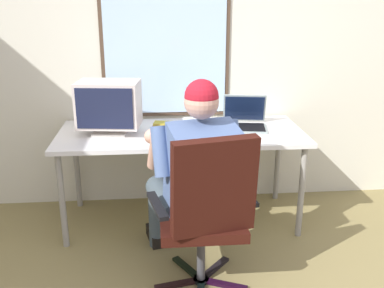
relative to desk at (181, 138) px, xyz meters
The scene contains 9 objects.
wall_rear 0.81m from the desk, 62.64° to the left, with size 5.87×0.08×2.62m.
desk is the anchor object (origin of this frame).
office_chair 0.91m from the desk, 84.49° to the right, with size 0.63×0.56×0.98m.
person_seated 0.64m from the desk, 86.70° to the right, with size 0.61×0.86×1.23m.
crt_monitor 0.57m from the desk, behind, with size 0.46×0.34×0.38m.
laptop 0.50m from the desk, ahead, with size 0.37×0.37×0.23m.
wine_glass 0.26m from the desk, 78.70° to the right, with size 0.09×0.09×0.15m.
book_stack 0.15m from the desk, 168.96° to the right, with size 0.20×0.17×0.08m.
cd_case 0.28m from the desk, 37.33° to the right, with size 0.18×0.17×0.01m.
Camera 1 is at (-0.42, -1.42, 1.65)m, focal length 41.46 mm.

